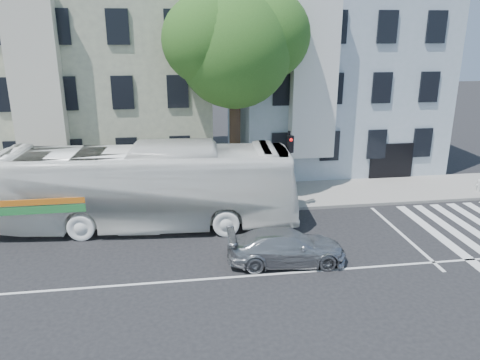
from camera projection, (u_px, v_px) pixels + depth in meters
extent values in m
plane|color=black|center=(267.00, 275.00, 16.95)|extent=(120.00, 120.00, 0.00)
cube|color=gray|center=(236.00, 198.00, 24.46)|extent=(80.00, 4.00, 0.15)
cube|color=gray|center=(107.00, 81.00, 28.41)|extent=(12.00, 10.00, 11.00)
cube|color=#A0B3BE|center=(328.00, 77.00, 30.34)|extent=(12.00, 10.00, 11.00)
cylinder|color=#2D2116|center=(235.00, 149.00, 24.15)|extent=(0.56, 0.56, 5.20)
sphere|color=#1F4416|center=(235.00, 50.00, 22.64)|extent=(5.60, 5.60, 5.60)
sphere|color=#1F4416|center=(266.00, 35.00, 23.02)|extent=(4.40, 4.40, 4.40)
sphere|color=#1F4416|center=(206.00, 40.00, 22.01)|extent=(4.20, 4.20, 4.20)
sphere|color=#1F4416|center=(237.00, 14.00, 23.29)|extent=(3.80, 3.80, 3.80)
sphere|color=#1F4416|center=(221.00, 71.00, 23.43)|extent=(3.40, 3.40, 3.40)
imported|color=white|center=(145.00, 187.00, 20.66)|extent=(4.17, 13.53, 3.71)
imported|color=#AAACB1|center=(286.00, 247.00, 17.67)|extent=(2.12, 4.59, 1.30)
cylinder|color=black|center=(288.00, 172.00, 22.34)|extent=(0.13, 0.13, 3.97)
cube|color=black|center=(290.00, 144.00, 21.66)|extent=(0.33, 0.30, 0.80)
sphere|color=red|center=(291.00, 140.00, 21.47)|extent=(0.15, 0.15, 0.15)
cylinder|color=white|center=(289.00, 163.00, 22.05)|extent=(0.39, 0.19, 0.42)
cylinder|color=beige|center=(479.00, 186.00, 25.12)|extent=(0.22, 0.22, 0.56)
sphere|color=beige|center=(480.00, 181.00, 25.03)|extent=(0.20, 0.20, 0.20)
cylinder|color=beige|center=(479.00, 185.00, 25.10)|extent=(0.37, 0.14, 0.13)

